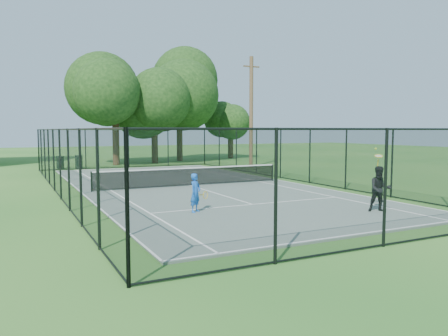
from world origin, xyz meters
name	(u,v)px	position (x,y,z in m)	size (l,w,h in m)	color
ground	(191,187)	(0.00, 0.00, 0.00)	(120.00, 120.00, 0.00)	#225A1F
tennis_court	(191,186)	(0.00, 0.00, 0.03)	(11.00, 24.00, 0.06)	slate
tennis_net	(191,176)	(0.00, 0.00, 0.58)	(10.08, 0.08, 0.95)	black
fence	(191,158)	(0.00, 0.00, 1.50)	(13.10, 26.10, 3.00)	black
tree_near_left	(115,105)	(-0.30, 16.04, 5.01)	(6.24, 6.24, 8.14)	#332114
tree_near_mid	(154,111)	(3.21, 16.50, 4.65)	(5.77, 5.77, 7.55)	#332114
tree_near_right	(179,98)	(6.23, 18.28, 5.99)	(6.82, 6.82, 9.42)	#332114
tree_far_right	(231,127)	(12.44, 19.72, 3.20)	(3.92, 3.92, 5.19)	#332114
trash_bin_left	(60,162)	(-4.94, 14.34, 0.48)	(0.58, 0.58, 0.96)	black
trash_bin_right	(79,162)	(-3.62, 14.00, 0.51)	(0.58, 0.58, 1.01)	black
utility_pole	(251,112)	(8.74, 9.00, 4.38)	(1.40, 0.30, 8.64)	#4C3823
player_blue	(196,193)	(-2.58, -6.85, 0.74)	(0.88, 0.55, 1.37)	blue
player_black	(380,189)	(3.30, -9.66, 0.87)	(0.98, 1.06, 2.24)	black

